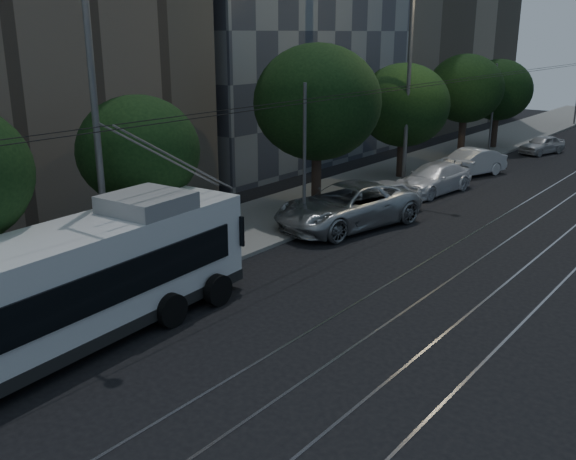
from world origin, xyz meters
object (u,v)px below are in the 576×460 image
at_px(pickup_silver, 347,206).
at_px(streetlamp_far, 418,54).
at_px(car_white_d, 542,145).
at_px(car_white_b, 433,178).
at_px(streetlamp_near, 102,90).
at_px(car_white_a, 377,198).
at_px(trolleybus, 68,287).
at_px(car_white_c, 470,163).

distance_m(pickup_silver, streetlamp_far, 9.82).
xyz_separation_m(pickup_silver, car_white_d, (1.09, 22.48, -0.30)).
xyz_separation_m(car_white_b, streetlamp_near, (-1.24, -18.75, 5.60)).
xyz_separation_m(car_white_a, car_white_b, (0.16, 5.40, -0.03)).
height_order(trolleybus, streetlamp_near, streetlamp_near).
bearing_deg(car_white_a, streetlamp_far, 118.19).
bearing_deg(car_white_a, pickup_silver, -73.11).
xyz_separation_m(car_white_a, car_white_d, (1.09, 20.06, -0.15)).
distance_m(car_white_a, car_white_d, 20.09).
xyz_separation_m(car_white_a, car_white_c, (0.00, 10.40, -0.01)).
xyz_separation_m(car_white_b, car_white_d, (0.92, 14.66, -0.12)).
relative_size(pickup_silver, streetlamp_far, 0.57).
relative_size(pickup_silver, car_white_c, 1.43).
xyz_separation_m(pickup_silver, streetlamp_near, (-1.08, -10.93, 5.42)).
xyz_separation_m(pickup_silver, streetlamp_far, (-1.07, 7.76, 5.92)).
bearing_deg(car_white_b, trolleybus, -82.24).
bearing_deg(pickup_silver, car_white_c, 102.95).
xyz_separation_m(trolleybus, car_white_a, (-0.20, 15.84, -0.87)).
height_order(car_white_a, car_white_b, car_white_a).
distance_m(car_white_a, car_white_b, 5.40).
bearing_deg(trolleybus, streetlamp_near, 113.31).
relative_size(pickup_silver, car_white_a, 1.46).
relative_size(car_white_b, streetlamp_far, 0.44).
distance_m(trolleybus, car_white_c, 26.25).
distance_m(car_white_a, streetlamp_far, 8.15).
xyz_separation_m(trolleybus, car_white_b, (-0.04, 21.23, -0.91)).
xyz_separation_m(trolleybus, car_white_c, (-0.20, 26.23, -0.88)).
relative_size(pickup_silver, car_white_d, 1.83).
bearing_deg(streetlamp_far, streetlamp_near, -90.04).
bearing_deg(car_white_a, streetlamp_near, -77.73).
xyz_separation_m(car_white_d, streetlamp_far, (-2.15, -14.72, 6.22)).
bearing_deg(streetlamp_near, car_white_b, 86.20).
relative_size(car_white_c, streetlamp_far, 0.40).
relative_size(trolleybus, streetlamp_far, 1.04).
relative_size(car_white_a, streetlamp_near, 0.42).
bearing_deg(streetlamp_near, pickup_silver, 84.36).
bearing_deg(car_white_a, car_white_c, 106.89).
relative_size(car_white_d, streetlamp_far, 0.31).
distance_m(pickup_silver, car_white_c, 12.82).
height_order(pickup_silver, car_white_c, pickup_silver).
height_order(car_white_c, car_white_d, car_white_c).
height_order(trolleybus, streetlamp_far, streetlamp_far).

